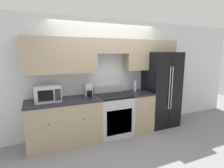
{
  "coord_description": "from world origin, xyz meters",
  "views": [
    {
      "loc": [
        -1.51,
        -3.16,
        1.84
      ],
      "look_at": [
        -0.0,
        0.31,
        1.17
      ],
      "focal_mm": 28.0,
      "sensor_mm": 36.0,
      "label": 1
    }
  ],
  "objects": [
    {
      "name": "bottle",
      "position": [
        0.68,
        0.46,
        1.04
      ],
      "size": [
        0.07,
        0.07,
        0.32
      ],
      "color": "silver",
      "rests_on": "lower_cabinets_right"
    },
    {
      "name": "wall_back",
      "position": [
        -0.0,
        0.59,
        1.49
      ],
      "size": [
        8.0,
        0.39,
        2.6
      ],
      "color": "silver",
      "rests_on": "ground_plane"
    },
    {
      "name": "microwave",
      "position": [
        -1.34,
        0.35,
        1.07
      ],
      "size": [
        0.48,
        0.39,
        0.31
      ],
      "color": "#B7B7BC",
      "rests_on": "lower_cabinets_left"
    },
    {
      "name": "coffee_maker",
      "position": [
        -0.5,
        0.42,
        1.05
      ],
      "size": [
        0.16,
        0.22,
        0.28
      ],
      "color": "#B7B7BC",
      "rests_on": "lower_cabinets_left"
    },
    {
      "name": "lower_cabinets_left",
      "position": [
        -1.05,
        0.31,
        0.46
      ],
      "size": [
        1.47,
        0.64,
        0.92
      ],
      "color": "tan",
      "rests_on": "ground_plane"
    },
    {
      "name": "oven_range",
      "position": [
        0.04,
        0.31,
        0.46
      ],
      "size": [
        0.74,
        0.65,
        1.08
      ],
      "color": "#B7B7BC",
      "rests_on": "ground_plane"
    },
    {
      "name": "ground_plane",
      "position": [
        0.0,
        0.0,
        0.0
      ],
      "size": [
        12.0,
        12.0,
        0.0
      ],
      "primitive_type": "plane",
      "color": "gray"
    },
    {
      "name": "refrigerator",
      "position": [
        1.36,
        0.38,
        0.93
      ],
      "size": [
        0.81,
        0.79,
        1.86
      ],
      "color": "black",
      "rests_on": "ground_plane"
    },
    {
      "name": "lower_cabinets_right",
      "position": [
        0.69,
        0.31,
        0.46
      ],
      "size": [
        0.57,
        0.64,
        0.92
      ],
      "color": "tan",
      "rests_on": "ground_plane"
    }
  ]
}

